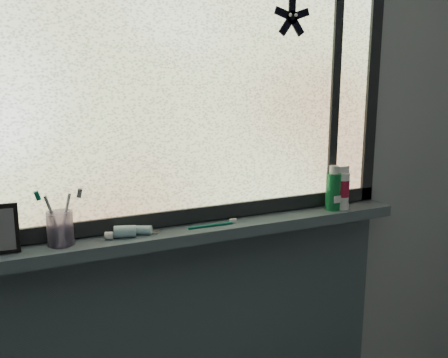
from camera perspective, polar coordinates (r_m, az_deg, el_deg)
wall_back at (r=1.71m, az=-4.77°, el=2.52°), size 3.00×0.01×2.50m
windowsill at (r=1.70m, az=-3.75°, el=-6.19°), size 1.62×0.14×0.04m
window_pane at (r=1.66m, az=-4.66°, el=11.95°), size 1.50×0.01×1.00m
frame_bottom at (r=1.73m, az=-4.34°, el=-4.15°), size 1.60×0.03×0.05m
frame_right at (r=2.06m, az=16.54°, el=11.56°), size 0.05×0.03×1.10m
frame_mullion at (r=1.95m, az=12.56°, el=11.75°), size 0.03×0.03×1.00m
starfish_sticker at (r=1.84m, az=7.77°, el=17.85°), size 0.15×0.02×0.15m
toothpaste_tube at (r=1.63m, az=-10.47°, el=-5.81°), size 0.22×0.12×0.04m
toothbrush_cup at (r=1.59m, az=-18.21°, el=-5.39°), size 0.09×0.09×0.10m
toothbrush_lying at (r=1.70m, az=-1.54°, el=-5.25°), size 0.20×0.03×0.01m
mouthwash_bottle at (r=1.93m, az=12.37°, el=-0.99°), size 0.06×0.06×0.14m
cream_tube at (r=1.95m, az=13.45°, el=-0.83°), size 0.05×0.05×0.12m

